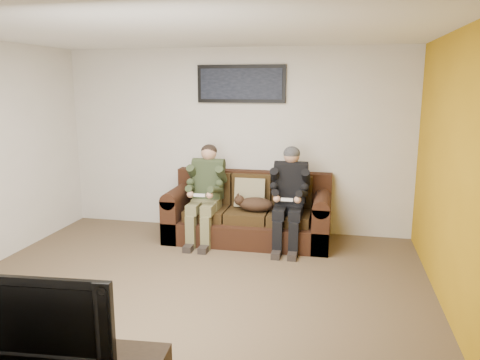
% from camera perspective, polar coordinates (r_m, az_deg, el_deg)
% --- Properties ---
extents(floor, '(5.00, 5.00, 0.00)m').
position_cam_1_polar(floor, '(4.97, -6.40, -13.44)').
color(floor, brown).
rests_on(floor, ground).
extents(ceiling, '(5.00, 5.00, 0.00)m').
position_cam_1_polar(ceiling, '(4.53, -7.18, 17.87)').
color(ceiling, silver).
rests_on(ceiling, ground).
extents(wall_back, '(5.00, 0.00, 5.00)m').
position_cam_1_polar(wall_back, '(6.72, -0.61, 4.80)').
color(wall_back, beige).
rests_on(wall_back, ground).
extents(wall_front, '(5.00, 0.00, 5.00)m').
position_cam_1_polar(wall_front, '(2.61, -22.87, -7.21)').
color(wall_front, beige).
rests_on(wall_front, ground).
extents(wall_right, '(0.00, 4.50, 4.50)m').
position_cam_1_polar(wall_right, '(4.46, 25.29, 0.16)').
color(wall_right, beige).
rests_on(wall_right, ground).
extents(accent_wall_right, '(0.00, 4.50, 4.50)m').
position_cam_1_polar(accent_wall_right, '(4.46, 25.16, 0.16)').
color(accent_wall_right, '#BD8A12').
rests_on(accent_wall_right, ground).
extents(sofa, '(2.19, 0.95, 0.90)m').
position_cam_1_polar(sofa, '(6.45, 1.16, -4.22)').
color(sofa, black).
rests_on(sofa, ground).
extents(throw_pillow, '(0.42, 0.20, 0.41)m').
position_cam_1_polar(throw_pillow, '(6.41, 1.25, -1.56)').
color(throw_pillow, '#887D59').
rests_on(throw_pillow, sofa).
extents(throw_blanket, '(0.45, 0.22, 0.08)m').
position_cam_1_polar(throw_blanket, '(6.73, -3.93, 1.31)').
color(throw_blanket, gray).
rests_on(throw_blanket, sofa).
extents(person_left, '(0.51, 0.87, 1.29)m').
position_cam_1_polar(person_left, '(6.31, -4.17, -0.97)').
color(person_left, '#6B6743').
rests_on(person_left, sofa).
extents(person_right, '(0.51, 0.86, 1.30)m').
position_cam_1_polar(person_right, '(6.10, 6.07, -1.41)').
color(person_right, black).
rests_on(person_right, sofa).
extents(cat, '(0.66, 0.26, 0.24)m').
position_cam_1_polar(cat, '(6.21, 1.77, -2.94)').
color(cat, '#402819').
rests_on(cat, sofa).
extents(framed_poster, '(1.25, 0.05, 0.52)m').
position_cam_1_polar(framed_poster, '(6.62, 0.14, 11.64)').
color(framed_poster, black).
rests_on(framed_poster, wall_back).
extents(television, '(0.97, 0.20, 0.55)m').
position_cam_1_polar(television, '(3.19, -22.73, -14.81)').
color(television, black).
rests_on(television, tv_stand).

